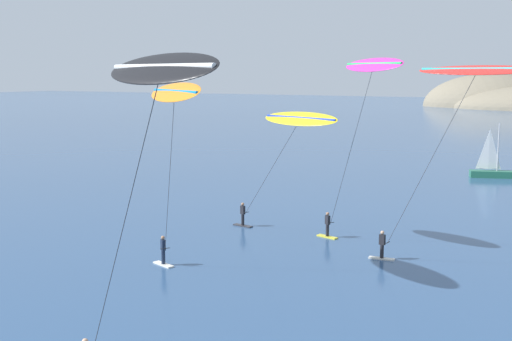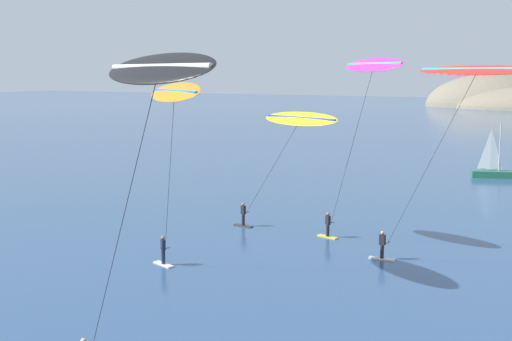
{
  "view_description": "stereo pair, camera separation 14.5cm",
  "coord_description": "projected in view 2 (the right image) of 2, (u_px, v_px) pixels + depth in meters",
  "views": [
    {
      "loc": [
        20.79,
        -2.65,
        10.73
      ],
      "look_at": [
        3.54,
        28.58,
        5.35
      ],
      "focal_mm": 45.0,
      "sensor_mm": 36.0,
      "label": 1
    },
    {
      "loc": [
        20.92,
        -2.58,
        10.73
      ],
      "look_at": [
        3.54,
        28.58,
        5.35
      ],
      "focal_mm": 45.0,
      "sensor_mm": 36.0,
      "label": 2
    }
  ],
  "objects": [
    {
      "name": "sailboat_far",
      "position": [
        499.0,
        172.0,
        66.93
      ],
      "size": [
        5.9,
        2.86,
        5.7
      ],
      "color": "#23664C",
      "rests_on": "ground"
    },
    {
      "name": "kitesurfer_orange",
      "position": [
        174.0,
        103.0,
        33.11
      ],
      "size": [
        6.04,
        4.62,
        10.37
      ],
      "color": "silver",
      "rests_on": "ground"
    },
    {
      "name": "kitesurfer_magenta",
      "position": [
        369.0,
        82.0,
        37.77
      ],
      "size": [
        6.77,
        4.24,
        11.75
      ],
      "color": "yellow",
      "rests_on": "ground"
    },
    {
      "name": "kitesurfer_red",
      "position": [
        471.0,
        83.0,
        33.09
      ],
      "size": [
        8.95,
        2.49,
        11.27
      ],
      "color": "silver",
      "rests_on": "ground"
    },
    {
      "name": "kitesurfer_black",
      "position": [
        150.0,
        101.0,
        17.78
      ],
      "size": [
        7.74,
        3.14,
        11.39
      ],
      "color": "silver",
      "rests_on": "ground"
    },
    {
      "name": "kitesurfer_yellow",
      "position": [
        296.0,
        126.0,
        40.76
      ],
      "size": [
        9.14,
        3.73,
        8.42
      ],
      "color": "#2D2D33",
      "rests_on": "ground"
    }
  ]
}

